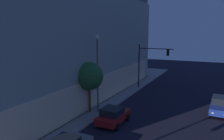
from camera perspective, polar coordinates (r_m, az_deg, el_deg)
modern_building at (r=33.62m, az=-19.82°, el=8.38°), size 36.52×23.55×16.43m
traffic_light_far_corner at (r=33.60m, az=9.53°, el=2.69°), size 0.49×5.26×6.65m
street_lamp_sidewalk at (r=22.98m, az=-3.78°, el=1.34°), size 0.44×0.44×8.09m
sidewalk_tree at (r=23.27m, az=-5.90°, el=-1.63°), size 2.98×2.98×5.35m
car_red at (r=21.32m, az=0.28°, el=-11.61°), size 4.03×2.21×1.59m
car_blue at (r=26.55m, az=26.11°, el=-8.14°), size 4.69×2.22×1.72m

